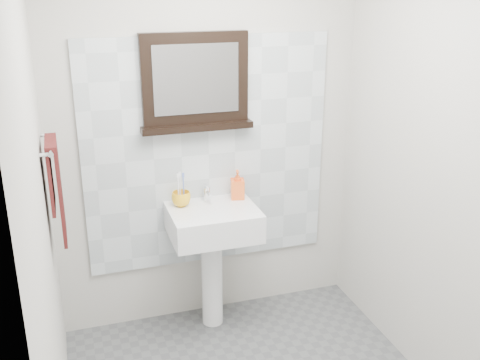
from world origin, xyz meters
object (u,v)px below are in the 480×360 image
soap_dispenser (237,184)px  hand_towel (56,182)px  toothbrush_cup (181,199)px  pedestal_sink (213,235)px  framed_mirror (195,84)px

soap_dispenser → hand_towel: hand_towel is taller
toothbrush_cup → pedestal_sink: bearing=-29.0°
toothbrush_cup → soap_dispenser: 0.38m
pedestal_sink → soap_dispenser: soap_dispenser is taller
framed_mirror → hand_towel: bearing=-154.8°
toothbrush_cup → hand_towel: hand_towel is taller
toothbrush_cup → hand_towel: 0.85m
toothbrush_cup → framed_mirror: 0.72m
toothbrush_cup → framed_mirror: framed_mirror is taller
pedestal_sink → toothbrush_cup: (-0.18, 0.10, 0.23)m
soap_dispenser → hand_towel: 1.18m
pedestal_sink → hand_towel: bearing=-166.4°
framed_mirror → hand_towel: size_ratio=1.27×
pedestal_sink → toothbrush_cup: 0.31m
framed_mirror → toothbrush_cup: bearing=-146.5°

